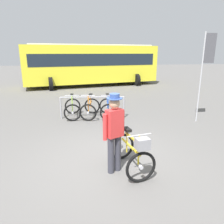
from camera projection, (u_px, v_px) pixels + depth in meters
ground_plane at (106, 159)px, 5.14m from camera, size 80.00×80.00×0.00m
bike_rack_rail at (92, 103)px, 8.17m from camera, size 2.50×0.30×0.88m
racked_bike_lime at (73, 108)px, 8.39m from camera, size 0.70×1.11×0.97m
racked_bike_orange at (90, 108)px, 8.42m from camera, size 0.86×1.19×0.97m
racked_bike_blue at (108, 108)px, 8.44m from camera, size 0.72×1.13×0.97m
featured_bicycle at (132, 153)px, 4.50m from camera, size 0.88×1.24×0.97m
person_with_featured_bike at (114, 131)px, 4.38m from camera, size 0.48×0.33×1.72m
bus_distant at (92, 63)px, 16.20m from camera, size 10.30×4.75×3.08m
banner_flag at (206, 61)px, 7.42m from camera, size 0.45×0.05×3.20m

